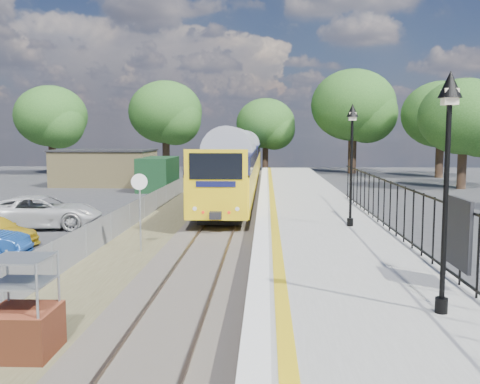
# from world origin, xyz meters

# --- Properties ---
(ground) EXTENTS (120.00, 120.00, 0.00)m
(ground) POSITION_xyz_m (0.00, 0.00, 0.00)
(ground) COLOR #2D2D30
(ground) RESTS_ON ground
(track_bed) EXTENTS (5.90, 80.00, 0.29)m
(track_bed) POSITION_xyz_m (-0.47, 9.67, 0.09)
(track_bed) COLOR #473F38
(track_bed) RESTS_ON ground
(platform) EXTENTS (5.00, 70.00, 0.90)m
(platform) POSITION_xyz_m (4.20, 8.00, 0.45)
(platform) COLOR gray
(platform) RESTS_ON ground
(platform_edge) EXTENTS (0.90, 70.00, 0.01)m
(platform_edge) POSITION_xyz_m (2.14, 8.00, 0.90)
(platform_edge) COLOR silver
(platform_edge) RESTS_ON platform
(victorian_lamp_south) EXTENTS (0.44, 0.44, 4.60)m
(victorian_lamp_south) POSITION_xyz_m (5.50, -4.00, 4.30)
(victorian_lamp_south) COLOR black
(victorian_lamp_south) RESTS_ON platform
(victorian_lamp_north) EXTENTS (0.44, 0.44, 4.60)m
(victorian_lamp_north) POSITION_xyz_m (5.30, 6.00, 4.30)
(victorian_lamp_north) COLOR black
(victorian_lamp_north) RESTS_ON platform
(palisade_fence) EXTENTS (0.12, 26.00, 2.00)m
(palisade_fence) POSITION_xyz_m (6.55, 2.24, 1.84)
(palisade_fence) COLOR black
(palisade_fence) RESTS_ON platform
(wire_fence) EXTENTS (0.06, 52.00, 1.20)m
(wire_fence) POSITION_xyz_m (-4.20, 12.00, 0.60)
(wire_fence) COLOR #999EA3
(wire_fence) RESTS_ON ground
(outbuilding) EXTENTS (10.80, 10.10, 3.12)m
(outbuilding) POSITION_xyz_m (-10.91, 31.21, 1.52)
(outbuilding) COLOR #A08E5A
(outbuilding) RESTS_ON ground
(tree_line) EXTENTS (56.80, 43.80, 11.88)m
(tree_line) POSITION_xyz_m (1.40, 42.00, 6.61)
(tree_line) COLOR #332319
(tree_line) RESTS_ON ground
(train) EXTENTS (2.82, 40.83, 3.51)m
(train) POSITION_xyz_m (0.00, 28.56, 2.34)
(train) COLOR gold
(train) RESTS_ON ground
(brick_plinth) EXTENTS (1.26, 1.26, 2.00)m
(brick_plinth) POSITION_xyz_m (-2.60, -4.34, 0.96)
(brick_plinth) COLOR brown
(brick_plinth) RESTS_ON ground
(speed_sign) EXTENTS (0.58, 0.20, 2.94)m
(speed_sign) POSITION_xyz_m (-2.50, 4.98, 2.01)
(speed_sign) COLOR #999EA3
(speed_sign) RESTS_ON ground
(car_white) EXTENTS (5.79, 3.30, 1.52)m
(car_white) POSITION_xyz_m (-8.37, 10.06, 0.76)
(car_white) COLOR silver
(car_white) RESTS_ON ground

